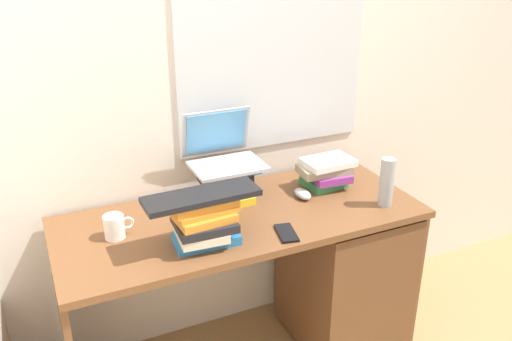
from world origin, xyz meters
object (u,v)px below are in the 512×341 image
at_px(book_stack_tall, 227,184).
at_px(keyboard, 202,196).
at_px(laptop, 222,152).
at_px(desk, 321,268).
at_px(mug, 115,227).
at_px(computer_mouse, 303,194).
at_px(cell_phone, 286,233).
at_px(book_stack_keyboard_riser, 204,221).
at_px(book_stack_side, 326,172).
at_px(water_bottle, 387,182).

relative_size(book_stack_tall, keyboard, 0.60).
bearing_deg(laptop, desk, -29.34).
relative_size(book_stack_tall, mug, 2.21).
xyz_separation_m(computer_mouse, cell_phone, (-0.21, -0.25, -0.01)).
relative_size(book_stack_keyboard_riser, cell_phone, 1.83).
xyz_separation_m(desk, laptop, (-0.39, 0.22, 0.56)).
bearing_deg(book_stack_keyboard_riser, desk, 11.88).
distance_m(book_stack_keyboard_riser, laptop, 0.42).
xyz_separation_m(desk, keyboard, (-0.60, -0.13, 0.55)).
bearing_deg(book_stack_side, cell_phone, -139.44).
distance_m(keyboard, water_bottle, 0.81).
height_order(book_stack_tall, cell_phone, book_stack_tall).
bearing_deg(mug, computer_mouse, 0.08).
distance_m(book_stack_side, laptop, 0.49).
bearing_deg(keyboard, computer_mouse, 17.65).
height_order(book_stack_keyboard_riser, book_stack_side, book_stack_keyboard_riser).
height_order(book_stack_keyboard_riser, water_bottle, water_bottle).
bearing_deg(keyboard, book_stack_keyboard_riser, -4.71).
bearing_deg(book_stack_tall, mug, -167.73).
xyz_separation_m(book_stack_tall, cell_phone, (0.10, -0.36, -0.07)).
bearing_deg(desk, mug, 176.47).
bearing_deg(keyboard, water_bottle, -3.22).
bearing_deg(mug, book_stack_keyboard_riser, -31.72).
bearing_deg(water_bottle, keyboard, 178.32).
bearing_deg(mug, book_stack_tall, 12.27).
bearing_deg(book_stack_side, book_stack_keyboard_riser, -160.25).
xyz_separation_m(computer_mouse, mug, (-0.81, -0.00, 0.03)).
bearing_deg(desk, keyboard, -168.23).
xyz_separation_m(book_stack_tall, mug, (-0.50, -0.11, -0.03)).
bearing_deg(mug, cell_phone, -22.54).
bearing_deg(book_stack_tall, laptop, 86.89).
bearing_deg(mug, book_stack_side, 3.51).
height_order(book_stack_side, cell_phone, book_stack_side).
bearing_deg(mug, laptop, 18.01).
bearing_deg(computer_mouse, mug, -179.92).
xyz_separation_m(book_stack_tall, computer_mouse, (0.31, -0.11, -0.06)).
bearing_deg(book_stack_keyboard_riser, mug, 148.28).
bearing_deg(book_stack_tall, computer_mouse, -19.10).
bearing_deg(water_bottle, computer_mouse, 144.10).
xyz_separation_m(mug, water_bottle, (1.09, -0.20, 0.06)).
distance_m(book_stack_side, computer_mouse, 0.17).
xyz_separation_m(mug, cell_phone, (0.60, -0.25, -0.04)).
bearing_deg(desk, book_stack_keyboard_riser, -168.12).
bearing_deg(book_stack_keyboard_riser, book_stack_side, 19.75).
height_order(water_bottle, cell_phone, water_bottle).
height_order(desk, laptop, laptop).
distance_m(book_stack_keyboard_riser, computer_mouse, 0.55).
distance_m(book_stack_side, keyboard, 0.72).
height_order(computer_mouse, mug, mug).
height_order(desk, computer_mouse, computer_mouse).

